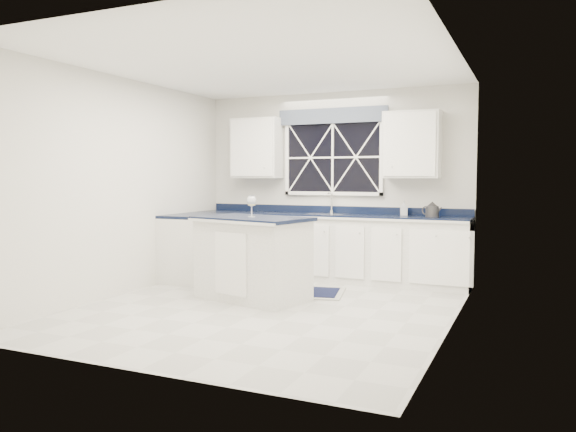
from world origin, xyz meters
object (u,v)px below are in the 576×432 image
at_px(dishwasher, 258,247).
at_px(soap_bottle, 404,208).
at_px(kettle, 432,210).
at_px(island, 253,258).
at_px(wine_glass, 252,202).
at_px(faucet, 331,202).

xyz_separation_m(dishwasher, soap_bottle, (2.18, 0.14, 0.63)).
relative_size(kettle, soap_bottle, 1.36).
relative_size(dishwasher, island, 0.55).
height_order(wine_glass, soap_bottle, wine_glass).
relative_size(kettle, wine_glass, 1.07).
xyz_separation_m(dishwasher, island, (0.74, -1.60, 0.09)).
distance_m(dishwasher, soap_bottle, 2.27).
distance_m(dishwasher, faucet, 1.31).
height_order(faucet, soap_bottle, faucet).
xyz_separation_m(faucet, wine_glass, (-0.37, -1.79, 0.07)).
bearing_deg(wine_glass, island, -24.65).
bearing_deg(soap_bottle, island, -129.54).
bearing_deg(island, soap_bottle, 64.07).
height_order(faucet, island, faucet).
bearing_deg(soap_bottle, faucet, 176.95).
bearing_deg(faucet, wine_glass, -101.77).
bearing_deg(island, dishwasher, 128.50).
xyz_separation_m(dishwasher, wine_glass, (0.73, -1.59, 0.76)).
height_order(faucet, wine_glass, wine_glass).
bearing_deg(soap_bottle, kettle, -19.68).
height_order(island, soap_bottle, soap_bottle).
bearing_deg(kettle, wine_glass, -121.78).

